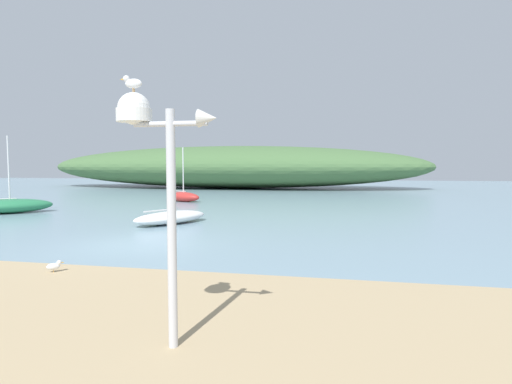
{
  "coord_description": "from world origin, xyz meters",
  "views": [
    {
      "loc": [
        6.45,
        -11.99,
        2.58
      ],
      "look_at": [
        2.95,
        5.55,
        1.39
      ],
      "focal_mm": 28.3,
      "sensor_mm": 36.0,
      "label": 1
    }
  ],
  "objects": [
    {
      "name": "seagull_on_radar",
      "position": [
        3.87,
        -7.15,
        3.64
      ],
      "size": [
        0.3,
        0.12,
        0.22
      ],
      "color": "orange",
      "rests_on": "mast_structure"
    },
    {
      "name": "sailboat_near_shore",
      "position": [
        -4.21,
        15.03,
        0.36
      ],
      "size": [
        3.04,
        2.05,
        3.85
      ],
      "color": "#B72D28",
      "rests_on": "ground"
    },
    {
      "name": "sailboat_far_left",
      "position": [
        -0.72,
        4.65,
        0.29
      ],
      "size": [
        3.05,
        3.88,
        3.8
      ],
      "color": "white",
      "rests_on": "ground"
    },
    {
      "name": "mast_structure",
      "position": [
        4.1,
        -7.15,
        2.86
      ],
      "size": [
        1.33,
        0.45,
        3.32
      ],
      "color": "silver",
      "rests_on": "beach_sand"
    },
    {
      "name": "ground_plane",
      "position": [
        0.0,
        0.0,
        0.0
      ],
      "size": [
        120.0,
        120.0,
        0.0
      ],
      "primitive_type": "plane",
      "color": "#7A99A8"
    },
    {
      "name": "distant_hill",
      "position": [
        -5.46,
        32.97,
        2.38
      ],
      "size": [
        44.29,
        12.42,
        4.77
      ],
      "primitive_type": "ellipsoid",
      "color": "#476B3D",
      "rests_on": "ground"
    },
    {
      "name": "sailboat_mid_channel",
      "position": [
        -10.78,
        6.6,
        0.39
      ],
      "size": [
        4.02,
        4.05,
        4.16
      ],
      "color": "#287A4C",
      "rests_on": "ground"
    },
    {
      "name": "seagull_mid_strand",
      "position": [
        0.3,
        -4.18,
        0.34
      ],
      "size": [
        0.33,
        0.29,
        0.26
      ],
      "color": "orange",
      "rests_on": "beach_sand"
    }
  ]
}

